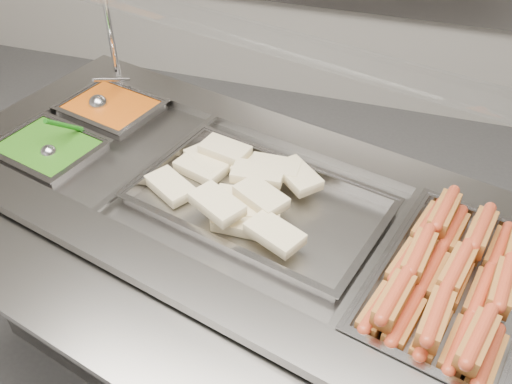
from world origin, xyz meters
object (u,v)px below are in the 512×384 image
(pan_wraps, at_px, (259,206))
(ladle, at_px, (99,103))
(pan_hotdogs, at_px, (452,292))
(steam_counter, at_px, (244,293))
(serving_spoon, at_px, (52,148))
(sneeze_guard, at_px, (284,46))

(pan_wraps, height_order, ladle, ladle)
(pan_wraps, bearing_deg, pan_hotdogs, -14.66)
(steam_counter, relative_size, pan_wraps, 2.67)
(steam_counter, height_order, serving_spoon, serving_spoon)
(pan_hotdogs, bearing_deg, sneeze_guard, 146.06)
(pan_hotdogs, bearing_deg, ladle, 159.65)
(ladle, bearing_deg, steam_counter, -25.45)
(pan_hotdogs, bearing_deg, pan_wraps, 165.34)
(pan_wraps, distance_m, serving_spoon, 0.66)
(pan_wraps, xyz_separation_m, ladle, (-0.65, 0.30, 0.03))
(steam_counter, xyz_separation_m, sneeze_guard, (0.05, 0.20, 0.78))
(sneeze_guard, distance_m, serving_spoon, 0.76)
(steam_counter, bearing_deg, pan_hotdogs, -14.66)
(steam_counter, distance_m, pan_wraps, 0.41)
(steam_counter, height_order, pan_wraps, pan_wraps)
(steam_counter, bearing_deg, ladle, 154.55)
(steam_counter, bearing_deg, sneeze_guard, 75.34)
(serving_spoon, bearing_deg, ladle, 89.35)
(sneeze_guard, distance_m, pan_hotdogs, 0.74)
(steam_counter, distance_m, pan_hotdogs, 0.71)
(sneeze_guard, relative_size, serving_spoon, 9.68)
(sneeze_guard, xyz_separation_m, pan_wraps, (0.00, -0.22, -0.37))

